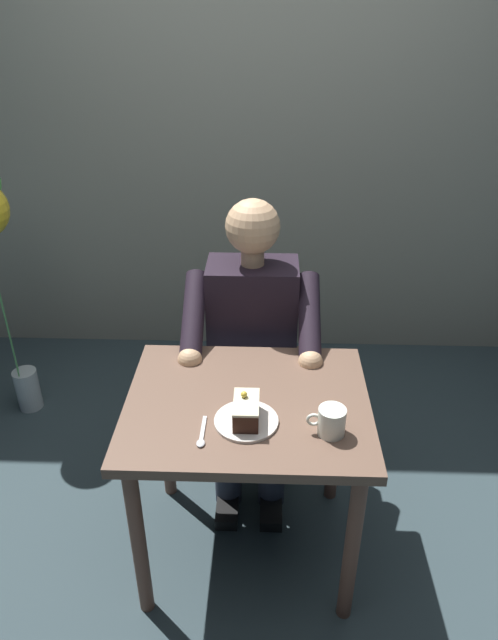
# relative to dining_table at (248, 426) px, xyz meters

# --- Properties ---
(ground_plane) EXTENTS (14.00, 14.00, 0.00)m
(ground_plane) POSITION_rel_dining_table_xyz_m (0.00, 0.00, -0.60)
(ground_plane) COLOR #304045
(cafe_rear_panel) EXTENTS (6.40, 0.12, 3.00)m
(cafe_rear_panel) POSITION_rel_dining_table_xyz_m (0.00, -1.55, 0.90)
(cafe_rear_panel) COLOR gray
(cafe_rear_panel) RESTS_ON ground
(dining_table) EXTENTS (0.81, 0.66, 0.71)m
(dining_table) POSITION_rel_dining_table_xyz_m (0.00, 0.00, 0.00)
(dining_table) COLOR brown
(dining_table) RESTS_ON ground
(chair) EXTENTS (0.42, 0.42, 0.89)m
(chair) POSITION_rel_dining_table_xyz_m (0.00, -0.63, -0.11)
(chair) COLOR brown
(chair) RESTS_ON ground
(seated_person) EXTENTS (0.53, 0.58, 1.22)m
(seated_person) POSITION_rel_dining_table_xyz_m (-0.00, -0.46, 0.04)
(seated_person) COLOR black
(seated_person) RESTS_ON ground
(dessert_plate) EXTENTS (0.20, 0.20, 0.01)m
(dessert_plate) POSITION_rel_dining_table_xyz_m (-0.00, 0.11, 0.11)
(dessert_plate) COLOR silver
(dessert_plate) RESTS_ON dining_table
(cake_slice) EXTENTS (0.08, 0.14, 0.09)m
(cake_slice) POSITION_rel_dining_table_xyz_m (-0.00, 0.11, 0.16)
(cake_slice) COLOR #381E15
(cake_slice) RESTS_ON dessert_plate
(coffee_cup) EXTENTS (0.12, 0.08, 0.09)m
(coffee_cup) POSITION_rel_dining_table_xyz_m (-0.26, 0.15, 0.16)
(coffee_cup) COLOR white
(coffee_cup) RESTS_ON dining_table
(dessert_spoon) EXTENTS (0.03, 0.14, 0.01)m
(dessert_spoon) POSITION_rel_dining_table_xyz_m (0.13, 0.18, 0.11)
(dessert_spoon) COLOR silver
(dessert_spoon) RESTS_ON dining_table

